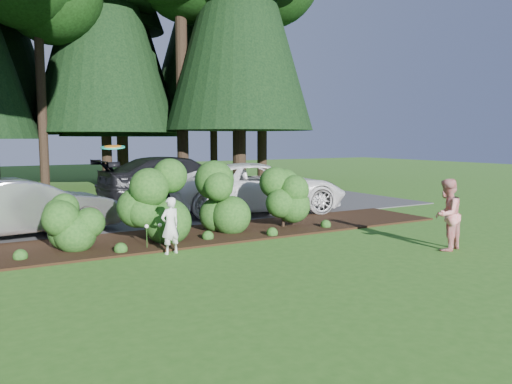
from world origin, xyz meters
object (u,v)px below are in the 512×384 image
Objects in this scene: adult at (447,215)px; car_dark_suv at (178,180)px; car_white_suv at (259,187)px; frisbee at (113,147)px; child at (170,226)px; car_silver_wagon at (26,207)px.

car_dark_suv is at bearing -95.07° from adult.
frisbee is at bearing 137.25° from car_white_suv.
child is (-3.18, -7.62, -0.28)m from car_dark_suv.
adult is 3.34× the size of frisbee.
adult is (5.28, -2.67, 0.18)m from child.
car_silver_wagon is 2.77× the size of adult.
car_white_suv reaches higher than child.
child is 0.77× the size of adult.
frisbee is (1.25, -3.48, 1.51)m from car_silver_wagon.
car_silver_wagon is 9.81m from adult.
car_silver_wagon reaches higher than child.
adult is (2.10, -10.30, -0.11)m from car_dark_suv.
frisbee is at bearing -168.26° from car_silver_wagon.
car_white_suv reaches higher than car_silver_wagon.
child is at bearing -152.90° from car_silver_wagon.
car_dark_suv is at bearing -61.15° from car_silver_wagon.
car_silver_wagon is 3.59× the size of child.
car_dark_suv is 10.51m from adult.
child is (2.41, -3.42, -0.14)m from car_silver_wagon.
car_white_suv is 7.18m from frisbee.
adult is at bearing -172.52° from car_dark_suv.
car_silver_wagon is at bearing 122.90° from car_dark_suv.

